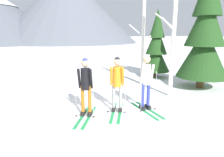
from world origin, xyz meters
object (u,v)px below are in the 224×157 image
Objects in this scene: skier_in_white at (146,79)px; pine_tree_mid at (156,47)px; birch_tree_tall at (143,43)px; skier_in_black at (86,84)px; pine_tree_near at (205,33)px; skier_in_orange at (117,82)px; birch_tree_slender at (173,35)px.

pine_tree_mid is at bearing 50.57° from skier_in_white.
pine_tree_mid is at bearing 31.91° from birch_tree_tall.
pine_tree_near reaches higher than skier_in_black.
skier_in_white reaches higher than skier_in_black.
skier_in_orange is 3.17m from birch_tree_slender.
skier_in_black is at bearing -144.46° from pine_tree_mid.
pine_tree_mid is 0.80× the size of birch_tree_slender.
skier_in_black is 6.17m from pine_tree_near.
birch_tree_slender is (2.73, 0.68, 1.45)m from skier_in_orange.
pine_tree_mid is at bearing 41.96° from skier_in_orange.
skier_in_white reaches higher than skier_in_orange.
birch_tree_tall is at bearing 46.42° from skier_in_orange.
pine_tree_near reaches higher than pine_tree_mid.
skier_in_white is 0.48× the size of pine_tree_mid.
birch_tree_slender is (-0.09, -2.29, 0.36)m from birch_tree_tall.
pine_tree_near reaches higher than birch_tree_slender.
skier_in_black is 1.98m from skier_in_white.
pine_tree_mid is at bearing 63.19° from birch_tree_slender.
birch_tree_slender is at bearing 8.98° from skier_in_black.
pine_tree_near is at bearing -79.68° from pine_tree_mid.
pine_tree_mid reaches higher than skier_in_orange.
skier_in_black is at bearing 175.09° from skier_in_orange.
birch_tree_slender is (-2.16, -0.41, -0.08)m from pine_tree_near.
pine_tree_near is 1.35× the size of birch_tree_tall.
birch_tree_slender reaches higher than skier_in_orange.
birch_tree_slender is (1.78, 0.91, 1.41)m from skier_in_white.
pine_tree_near reaches higher than skier_in_orange.
pine_tree_mid is at bearing 35.54° from skier_in_black.
skier_in_orange is at bearing -138.04° from pine_tree_mid.
skier_in_orange is (1.01, -0.09, -0.03)m from skier_in_black.
skier_in_white is 0.38× the size of birch_tree_slender.
skier_in_black is 4.91m from birch_tree_tall.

